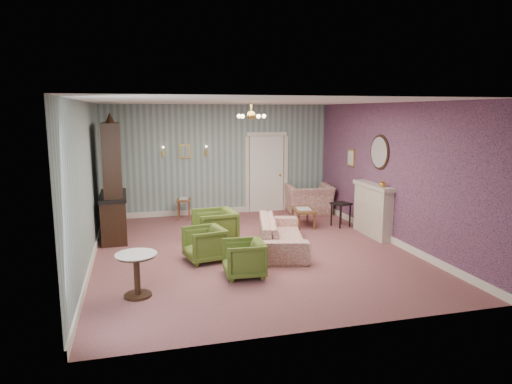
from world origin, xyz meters
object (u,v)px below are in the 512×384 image
object	(u,v)px
pedestal_table	(137,275)
olive_chair_b	(205,242)
olive_chair_c	(215,226)
fireplace	(373,210)
dresser	(112,178)
coffee_table	(303,217)
sofa_chintz	(282,229)
side_table_black	(341,215)
olive_chair_a	(244,257)
wingback_chair	(309,194)

from	to	relation	value
pedestal_table	olive_chair_b	bearing A→B (deg)	48.98
olive_chair_b	olive_chair_c	bearing A→B (deg)	148.37
fireplace	pedestal_table	xyz separation A→B (m)	(-5.06, -2.20, -0.25)
olive_chair_b	pedestal_table	size ratio (longest dim) A/B	1.04
dresser	coffee_table	distance (m)	4.48
olive_chair_b	sofa_chintz	world-z (taller)	sofa_chintz
fireplace	side_table_black	xyz separation A→B (m)	(-0.33, 0.92, -0.29)
fireplace	coffee_table	size ratio (longest dim) A/B	1.67
olive_chair_a	dresser	size ratio (longest dim) A/B	0.25
side_table_black	olive_chair_b	bearing A→B (deg)	-153.97
dresser	olive_chair_b	bearing A→B (deg)	-52.58
wingback_chair	coffee_table	bearing A→B (deg)	70.61
olive_chair_c	dresser	xyz separation A→B (m)	(-2.01, 1.14, 0.91)
olive_chair_a	olive_chair_b	world-z (taller)	olive_chair_b
wingback_chair	fireplace	bearing A→B (deg)	109.33
sofa_chintz	olive_chair_a	bearing A→B (deg)	153.33
wingback_chair	coffee_table	world-z (taller)	wingback_chair
olive_chair_c	sofa_chintz	xyz separation A→B (m)	(1.25, -0.61, 0.01)
wingback_chair	side_table_black	size ratio (longest dim) A/B	2.05
sofa_chintz	dresser	bearing A→B (deg)	75.07
olive_chair_c	dresser	size ratio (longest dim) A/B	0.31
side_table_black	pedestal_table	size ratio (longest dim) A/B	0.87
olive_chair_a	olive_chair_c	distance (m)	1.91
olive_chair_a	pedestal_table	distance (m)	1.78
olive_chair_a	pedestal_table	world-z (taller)	olive_chair_a
olive_chair_a	fireplace	bearing A→B (deg)	121.37
olive_chair_a	olive_chair_b	distance (m)	1.10
olive_chair_b	olive_chair_c	distance (m)	0.99
fireplace	olive_chair_b	bearing A→B (deg)	-168.24
fireplace	pedestal_table	distance (m)	5.53
olive_chair_b	olive_chair_c	world-z (taller)	olive_chair_c
olive_chair_c	wingback_chair	distance (m)	3.79
olive_chair_a	fireplace	xyz separation A→B (m)	(3.34, 1.77, 0.24)
olive_chair_a	wingback_chair	xyz separation A→B (m)	(2.81, 4.24, 0.18)
wingback_chair	fireplace	xyz separation A→B (m)	(0.53, -2.47, 0.06)
sofa_chintz	olive_chair_c	bearing A→B (deg)	77.27
olive_chair_a	coffee_table	distance (m)	3.67
fireplace	side_table_black	bearing A→B (deg)	109.53
olive_chair_c	olive_chair_a	bearing A→B (deg)	-1.15
side_table_black	fireplace	bearing A→B (deg)	-70.47
olive_chair_c	side_table_black	distance (m)	3.28
olive_chair_b	sofa_chintz	distance (m)	1.63
olive_chair_b	wingback_chair	distance (m)	4.66
sofa_chintz	wingback_chair	bearing A→B (deg)	-16.97
olive_chair_a	olive_chair_b	xyz separation A→B (m)	(-0.51, 0.97, 0.01)
wingback_chair	side_table_black	xyz separation A→B (m)	(0.20, -1.55, -0.23)
olive_chair_a	sofa_chintz	distance (m)	1.68
olive_chair_a	side_table_black	world-z (taller)	olive_chair_a
olive_chair_b	wingback_chair	bearing A→B (deg)	123.42
olive_chair_b	fireplace	size ratio (longest dim) A/B	0.50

